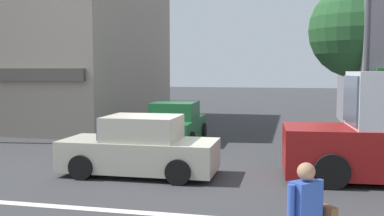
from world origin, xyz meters
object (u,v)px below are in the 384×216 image
traffic_light_mast (336,28)px  street_tree (358,30)px  sedan_crossing_leftbound (140,148)px  sedan_crossing_rightbound (176,125)px

traffic_light_mast → street_tree: bearing=73.5°
traffic_light_mast → sedan_crossing_leftbound: bearing=-140.0°
traffic_light_mast → sedan_crossing_leftbound: size_ratio=1.50×
traffic_light_mast → sedan_crossing_rightbound: (-5.67, 0.79, -3.46)m
street_tree → sedan_crossing_leftbound: street_tree is taller
traffic_light_mast → sedan_crossing_rightbound: traffic_light_mast is taller
traffic_light_mast → sedan_crossing_leftbound: (-5.26, -4.42, -3.46)m
street_tree → traffic_light_mast: (-1.18, -3.98, -0.23)m
street_tree → sedan_crossing_rightbound: size_ratio=1.54×
street_tree → sedan_crossing_rightbound: 8.41m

